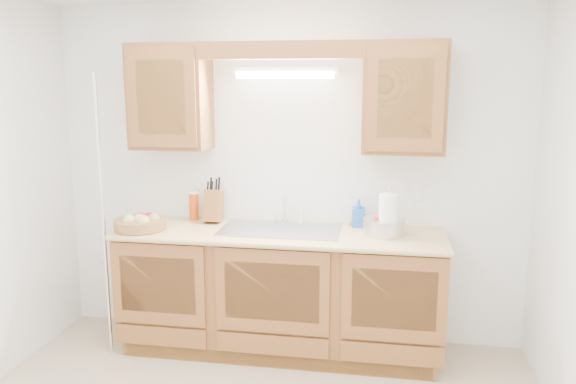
% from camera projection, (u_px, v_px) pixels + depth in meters
% --- Properties ---
extents(room, '(3.52, 3.50, 2.50)m').
position_uv_depth(room, '(236.00, 223.00, 2.74)').
color(room, tan).
rests_on(room, ground).
extents(base_cabinets, '(2.20, 0.60, 0.86)m').
position_uv_depth(base_cabinets, '(280.00, 292.00, 4.05)').
color(base_cabinets, brown).
rests_on(base_cabinets, ground).
extents(countertop, '(2.30, 0.63, 0.04)m').
position_uv_depth(countertop, '(280.00, 234.00, 3.96)').
color(countertop, tan).
rests_on(countertop, base_cabinets).
extents(upper_cabinet_left, '(0.55, 0.33, 0.75)m').
position_uv_depth(upper_cabinet_left, '(171.00, 97.00, 4.06)').
color(upper_cabinet_left, brown).
rests_on(upper_cabinet_left, room).
extents(upper_cabinet_right, '(0.55, 0.33, 0.75)m').
position_uv_depth(upper_cabinet_right, '(404.00, 98.00, 3.79)').
color(upper_cabinet_right, brown).
rests_on(upper_cabinet_right, room).
extents(valance, '(2.20, 0.05, 0.12)m').
position_uv_depth(valance, '(279.00, 50.00, 3.72)').
color(valance, brown).
rests_on(valance, room).
extents(fluorescent_fixture, '(0.76, 0.08, 0.08)m').
position_uv_depth(fluorescent_fixture, '(285.00, 73.00, 3.97)').
color(fluorescent_fixture, white).
rests_on(fluorescent_fixture, room).
extents(sink, '(0.84, 0.46, 0.36)m').
position_uv_depth(sink, '(280.00, 240.00, 3.99)').
color(sink, '#9E9EA3').
rests_on(sink, countertop).
extents(wire_shelf_pole, '(0.03, 0.03, 2.00)m').
position_uv_depth(wire_shelf_pole, '(103.00, 219.00, 3.89)').
color(wire_shelf_pole, silver).
rests_on(wire_shelf_pole, ground).
extents(outlet_plate, '(0.08, 0.01, 0.12)m').
position_uv_depth(outlet_plate, '(417.00, 192.00, 4.05)').
color(outlet_plate, white).
rests_on(outlet_plate, room).
extents(fruit_basket, '(0.45, 0.45, 0.11)m').
position_uv_depth(fruit_basket, '(140.00, 223.00, 3.98)').
color(fruit_basket, olive).
rests_on(fruit_basket, countertop).
extents(knife_block, '(0.12, 0.20, 0.35)m').
position_uv_depth(knife_block, '(213.00, 205.00, 4.20)').
color(knife_block, brown).
rests_on(knife_block, countertop).
extents(orange_canister, '(0.08, 0.08, 0.21)m').
position_uv_depth(orange_canister, '(194.00, 206.00, 4.26)').
color(orange_canister, '#CD410B').
rests_on(orange_canister, countertop).
extents(soap_bottle, '(0.10, 0.10, 0.21)m').
position_uv_depth(soap_bottle, '(358.00, 213.00, 4.05)').
color(soap_bottle, blue).
rests_on(soap_bottle, countertop).
extents(sponge, '(0.14, 0.11, 0.02)m').
position_uv_depth(sponge, '(358.00, 224.00, 4.11)').
color(sponge, '#CC333F').
rests_on(sponge, countertop).
extents(paper_towel, '(0.16, 0.16, 0.34)m').
position_uv_depth(paper_towel, '(389.00, 215.00, 3.80)').
color(paper_towel, silver).
rests_on(paper_towel, countertop).
extents(apple_bowl, '(0.32, 0.32, 0.15)m').
position_uv_depth(apple_bowl, '(384.00, 225.00, 3.85)').
color(apple_bowl, silver).
rests_on(apple_bowl, countertop).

